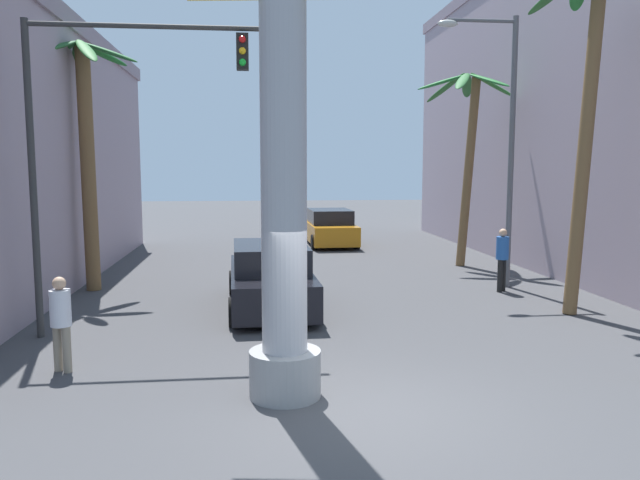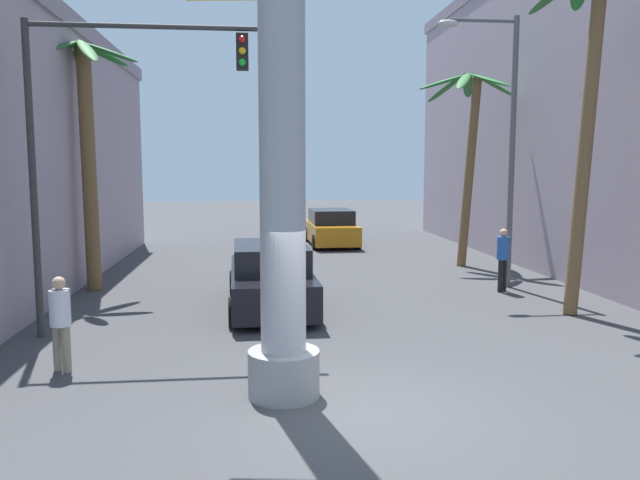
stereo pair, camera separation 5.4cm
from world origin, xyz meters
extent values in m
plane|color=#424244|center=(0.00, 10.00, 0.00)|extent=(90.71, 90.71, 0.00)
cube|color=#9E8C99|center=(10.68, 12.81, 5.16)|extent=(6.04, 23.46, 10.31)
cylinder|color=#9E9EA3|center=(-1.04, 0.83, 4.85)|extent=(0.67, 0.67, 9.70)
cylinder|color=gray|center=(-1.04, 0.83, 0.35)|extent=(1.07, 1.07, 0.70)
cylinder|color=#59595E|center=(5.75, 8.71, 3.75)|extent=(0.16, 0.16, 7.50)
cylinder|color=#59595E|center=(4.79, 8.71, 7.35)|extent=(1.92, 0.10, 0.10)
ellipsoid|color=beige|center=(3.83, 8.71, 7.25)|extent=(0.56, 0.28, 0.20)
cylinder|color=#333333|center=(-5.75, 4.63, 3.11)|extent=(0.14, 0.14, 6.22)
cylinder|color=#333333|center=(-3.33, 4.63, 6.12)|extent=(4.84, 0.10, 0.10)
cube|color=black|center=(-1.64, 4.63, 5.67)|extent=(0.24, 0.24, 0.70)
sphere|color=red|center=(-1.64, 4.50, 5.89)|extent=(0.14, 0.14, 0.14)
sphere|color=yellow|center=(-1.64, 4.50, 5.67)|extent=(0.14, 0.14, 0.14)
sphere|color=green|center=(-1.64, 4.50, 5.45)|extent=(0.14, 0.14, 0.14)
cylinder|color=black|center=(-2.00, 8.49, 0.32)|extent=(0.24, 0.65, 0.64)
cylinder|color=black|center=(-0.22, 8.54, 0.32)|extent=(0.24, 0.65, 0.64)
cylinder|color=black|center=(-1.90, 5.03, 0.32)|extent=(0.24, 0.65, 0.64)
cylinder|color=black|center=(-0.12, 5.08, 0.32)|extent=(0.24, 0.65, 0.64)
cube|color=black|center=(-1.06, 6.79, 0.56)|extent=(2.02, 5.00, 0.80)
cube|color=black|center=(-1.06, 6.79, 1.26)|extent=(1.81, 2.77, 0.60)
cylinder|color=black|center=(1.00, 20.35, 0.32)|extent=(0.23, 0.64, 0.64)
cylinder|color=black|center=(2.79, 20.39, 0.32)|extent=(0.23, 0.64, 0.64)
cylinder|color=black|center=(1.07, 17.21, 0.32)|extent=(0.23, 0.64, 0.64)
cylinder|color=black|center=(2.86, 17.25, 0.32)|extent=(0.23, 0.64, 0.64)
cube|color=#BF7214|center=(1.93, 18.80, 0.56)|extent=(1.98, 4.52, 0.80)
cube|color=black|center=(1.93, 18.80, 1.26)|extent=(1.79, 2.50, 0.60)
cylinder|color=brown|center=(5.90, 12.57, 3.21)|extent=(0.74, 0.38, 6.43)
ellipsoid|color=#2D6F2D|center=(6.72, 12.65, 6.16)|extent=(1.61, 0.61, 0.93)
ellipsoid|color=#28642D|center=(6.15, 13.61, 6.24)|extent=(0.88, 1.69, 0.71)
ellipsoid|color=#2D672D|center=(5.30, 13.44, 6.15)|extent=(1.28, 1.41, 0.98)
ellipsoid|color=#1F722D|center=(5.01, 12.90, 6.27)|extent=(1.72, 0.58, 0.60)
ellipsoid|color=#28622D|center=(5.43, 12.04, 6.20)|extent=(1.12, 1.59, 0.81)
ellipsoid|color=#22712D|center=(6.33, 12.06, 6.25)|extent=(1.20, 1.60, 0.68)
cylinder|color=brown|center=(6.10, 5.47, 3.80)|extent=(0.83, 0.60, 7.62)
cylinder|color=brown|center=(-5.93, 9.62, 3.31)|extent=(0.50, 0.64, 6.64)
ellipsoid|color=#25662D|center=(-5.25, 9.52, 6.46)|extent=(1.59, 0.47, 0.63)
ellipsoid|color=#20772D|center=(-5.53, 10.19, 6.50)|extent=(1.31, 1.45, 0.52)
ellipsoid|color=#2E5E2D|center=(-6.23, 10.36, 6.38)|extent=(0.67, 1.52, 0.88)
ellipsoid|color=#1F5F2D|center=(-6.76, 9.97, 6.48)|extent=(1.56, 1.10, 0.58)
ellipsoid|color=#2A632D|center=(-6.79, 9.24, 6.44)|extent=(1.56, 0.95, 0.72)
ellipsoid|color=#265D2D|center=(-6.38, 8.83, 6.45)|extent=(0.96, 1.58, 0.67)
ellipsoid|color=#2B692D|center=(-5.66, 8.86, 6.39)|extent=(1.04, 1.48, 0.86)
cylinder|color=black|center=(5.38, 8.11, 0.45)|extent=(0.14, 0.14, 0.89)
cylinder|color=black|center=(5.23, 7.98, 0.45)|extent=(0.14, 0.14, 0.89)
cylinder|color=#2659A5|center=(5.31, 8.04, 1.20)|extent=(0.48, 0.48, 0.62)
sphere|color=tan|center=(5.31, 8.04, 1.63)|extent=(0.22, 0.22, 0.22)
cylinder|color=gray|center=(-4.76, 2.42, 0.39)|extent=(0.14, 0.14, 0.78)
cylinder|color=gray|center=(-4.58, 2.32, 0.39)|extent=(0.14, 0.14, 0.78)
cylinder|color=silver|center=(-4.67, 2.37, 1.09)|extent=(0.46, 0.46, 0.61)
sphere|color=tan|center=(-4.67, 2.37, 1.50)|extent=(0.22, 0.22, 0.22)
camera|label=1|loc=(-1.52, -8.15, 3.41)|focal=35.00mm
camera|label=2|loc=(-1.46, -8.16, 3.41)|focal=35.00mm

